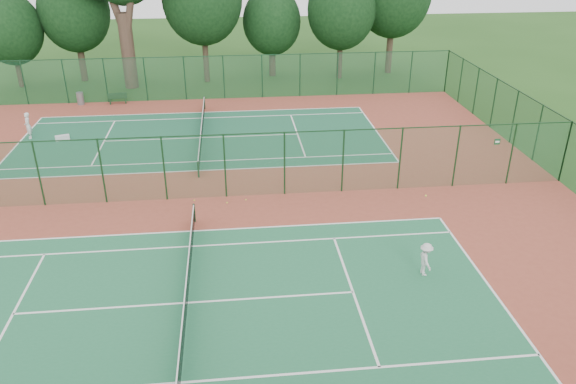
% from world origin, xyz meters
% --- Properties ---
extents(ground, '(120.00, 120.00, 0.00)m').
position_xyz_m(ground, '(0.00, 0.00, 0.00)').
color(ground, '#224B17').
rests_on(ground, ground).
extents(red_pad, '(40.00, 36.00, 0.01)m').
position_xyz_m(red_pad, '(0.00, 0.00, 0.01)').
color(red_pad, brown).
rests_on(red_pad, ground).
extents(court_near, '(23.77, 10.97, 0.01)m').
position_xyz_m(court_near, '(0.00, -9.00, 0.01)').
color(court_near, '#206640').
rests_on(court_near, red_pad).
extents(court_far, '(23.77, 10.97, 0.01)m').
position_xyz_m(court_far, '(0.00, 9.00, 0.01)').
color(court_far, '#1C593C').
rests_on(court_far, red_pad).
extents(fence_north, '(40.00, 0.09, 3.50)m').
position_xyz_m(fence_north, '(0.00, 18.00, 1.76)').
color(fence_north, '#1A4E33').
rests_on(fence_north, ground).
extents(fence_east, '(0.09, 36.00, 3.50)m').
position_xyz_m(fence_east, '(20.00, 0.00, 1.76)').
color(fence_east, '#16432B').
rests_on(fence_east, ground).
extents(fence_divider, '(40.00, 0.09, 3.50)m').
position_xyz_m(fence_divider, '(0.00, 0.00, 1.76)').
color(fence_divider, '#1B512C').
rests_on(fence_divider, ground).
extents(tennis_net_near, '(0.10, 12.90, 0.97)m').
position_xyz_m(tennis_net_near, '(0.00, -9.00, 0.54)').
color(tennis_net_near, '#12311C').
rests_on(tennis_net_near, ground).
extents(tennis_net_far, '(0.10, 12.90, 0.97)m').
position_xyz_m(tennis_net_far, '(0.00, 9.00, 0.54)').
color(tennis_net_far, '#13361E').
rests_on(tennis_net_far, ground).
extents(player_near, '(0.57, 0.95, 1.44)m').
position_xyz_m(player_near, '(9.55, -8.10, 0.74)').
color(player_near, silver).
rests_on(player_near, court_near).
extents(player_far, '(0.63, 0.75, 1.75)m').
position_xyz_m(player_far, '(-11.38, 10.13, 0.90)').
color(player_far, silver).
rests_on(player_far, court_far).
extents(trash_bin, '(0.69, 0.69, 0.97)m').
position_xyz_m(trash_bin, '(-9.72, 17.55, 0.50)').
color(trash_bin, slate).
rests_on(trash_bin, red_pad).
extents(bench, '(1.53, 0.63, 0.91)m').
position_xyz_m(bench, '(-6.85, 17.41, 0.48)').
color(bench, '#113218').
rests_on(bench, red_pad).
extents(kit_bag, '(0.95, 0.61, 0.33)m').
position_xyz_m(kit_bag, '(-9.16, 9.51, 0.18)').
color(kit_bag, silver).
rests_on(kit_bag, red_pad).
extents(stray_ball_a, '(0.07, 0.07, 0.07)m').
position_xyz_m(stray_ball_a, '(-0.12, -0.36, 0.05)').
color(stray_ball_a, gold).
rests_on(stray_ball_a, red_pad).
extents(stray_ball_b, '(0.07, 0.07, 0.07)m').
position_xyz_m(stray_ball_b, '(2.54, -0.55, 0.04)').
color(stray_ball_b, '#CBF238').
rests_on(stray_ball_b, red_pad).
extents(stray_ball_c, '(0.07, 0.07, 0.07)m').
position_xyz_m(stray_ball_c, '(1.56, -0.80, 0.05)').
color(stray_ball_c, '#DCEF37').
rests_on(stray_ball_c, red_pad).
extents(evergreen_row, '(39.00, 5.00, 12.00)m').
position_xyz_m(evergreen_row, '(0.50, 24.25, 0.00)').
color(evergreen_row, black).
rests_on(evergreen_row, ground).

